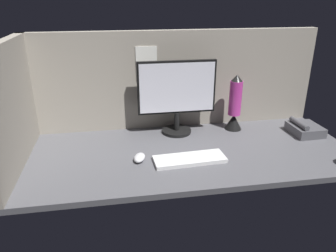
{
  "coord_description": "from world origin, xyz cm",
  "views": [
    {
      "loc": [
        -37.91,
        -156.62,
        80.39
      ],
      "look_at": [
        -0.66,
        0.0,
        14.0
      ],
      "focal_mm": 34.58,
      "sensor_mm": 36.0,
      "label": 1
    }
  ],
  "objects_px": {
    "mouse": "(140,158)",
    "lava_lamp": "(235,107)",
    "desk_phone": "(305,129)",
    "monitor": "(177,93)",
    "keyboard": "(190,159)"
  },
  "relations": [
    {
      "from": "mouse",
      "to": "lava_lamp",
      "type": "xyz_separation_m",
      "value": [
        0.63,
        0.32,
        0.13
      ]
    },
    {
      "from": "desk_phone",
      "to": "lava_lamp",
      "type": "bearing_deg",
      "value": 159.48
    },
    {
      "from": "monitor",
      "to": "desk_phone",
      "type": "bearing_deg",
      "value": -11.79
    },
    {
      "from": "mouse",
      "to": "desk_phone",
      "type": "relative_size",
      "value": 0.49
    },
    {
      "from": "lava_lamp",
      "to": "desk_phone",
      "type": "bearing_deg",
      "value": -20.52
    },
    {
      "from": "keyboard",
      "to": "desk_phone",
      "type": "bearing_deg",
      "value": 12.6
    },
    {
      "from": "mouse",
      "to": "lava_lamp",
      "type": "relative_size",
      "value": 0.27
    },
    {
      "from": "monitor",
      "to": "keyboard",
      "type": "bearing_deg",
      "value": -90.7
    },
    {
      "from": "keyboard",
      "to": "desk_phone",
      "type": "distance_m",
      "value": 0.8
    },
    {
      "from": "lava_lamp",
      "to": "keyboard",
      "type": "bearing_deg",
      "value": -134.99
    },
    {
      "from": "keyboard",
      "to": "mouse",
      "type": "bearing_deg",
      "value": 166.28
    },
    {
      "from": "monitor",
      "to": "lava_lamp",
      "type": "height_order",
      "value": "monitor"
    },
    {
      "from": "lava_lamp",
      "to": "desk_phone",
      "type": "distance_m",
      "value": 0.45
    },
    {
      "from": "monitor",
      "to": "keyboard",
      "type": "distance_m",
      "value": 0.45
    },
    {
      "from": "mouse",
      "to": "desk_phone",
      "type": "xyz_separation_m",
      "value": [
        1.03,
        0.17,
        0.01
      ]
    }
  ]
}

